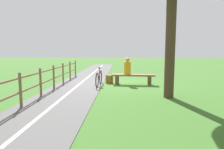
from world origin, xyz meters
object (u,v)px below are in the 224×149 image
at_px(bicycle, 99,78).
at_px(backpack, 109,79).
at_px(bench, 133,77).
at_px(person_seated, 127,67).

height_order(bicycle, backpack, bicycle).
xyz_separation_m(bench, person_seated, (0.28, -0.00, 0.50)).
height_order(bench, backpack, bench).
distance_m(bench, person_seated, 0.57).
distance_m(person_seated, bicycle, 1.50).
bearing_deg(bench, backpack, -14.34).
bearing_deg(person_seated, bicycle, 22.83).
relative_size(person_seated, backpack, 1.96).
bearing_deg(person_seated, backpack, -18.46).
distance_m(bench, backpack, 1.25).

